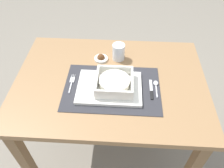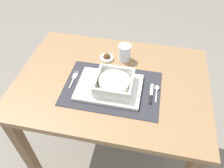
{
  "view_description": "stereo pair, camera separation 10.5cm",
  "coord_description": "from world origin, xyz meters",
  "px_view_note": "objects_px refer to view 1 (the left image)",
  "views": [
    {
      "loc": [
        0.06,
        -0.78,
        1.52
      ],
      "look_at": [
        0.01,
        -0.06,
        0.76
      ],
      "focal_mm": 35.77,
      "sensor_mm": 36.0,
      "label": 1
    },
    {
      "loc": [
        0.16,
        -0.77,
        1.52
      ],
      "look_at": [
        0.01,
        -0.06,
        0.76
      ],
      "focal_mm": 35.77,
      "sensor_mm": 36.0,
      "label": 2
    }
  ],
  "objects_px": {
    "porridge_bowl": "(114,83)",
    "drinking_glass": "(119,53)",
    "condiment_saucer": "(101,58)",
    "dining_table": "(110,95)",
    "fork": "(72,82)",
    "butter_knife": "(151,91)",
    "spoon": "(156,85)"
  },
  "relations": [
    {
      "from": "butter_knife",
      "to": "condiment_saucer",
      "type": "bearing_deg",
      "value": 141.6
    },
    {
      "from": "spoon",
      "to": "butter_knife",
      "type": "distance_m",
      "value": 0.05
    },
    {
      "from": "fork",
      "to": "spoon",
      "type": "bearing_deg",
      "value": -3.37
    },
    {
      "from": "dining_table",
      "to": "fork",
      "type": "distance_m",
      "value": 0.22
    },
    {
      "from": "fork",
      "to": "drinking_glass",
      "type": "distance_m",
      "value": 0.3
    },
    {
      "from": "spoon",
      "to": "condiment_saucer",
      "type": "xyz_separation_m",
      "value": [
        -0.28,
        0.18,
        0.0
      ]
    },
    {
      "from": "dining_table",
      "to": "condiment_saucer",
      "type": "distance_m",
      "value": 0.21
    },
    {
      "from": "porridge_bowl",
      "to": "condiment_saucer",
      "type": "distance_m",
      "value": 0.23
    },
    {
      "from": "fork",
      "to": "butter_knife",
      "type": "bearing_deg",
      "value": -9.03
    },
    {
      "from": "spoon",
      "to": "drinking_glass",
      "type": "distance_m",
      "value": 0.28
    },
    {
      "from": "porridge_bowl",
      "to": "drinking_glass",
      "type": "bearing_deg",
      "value": 87.42
    },
    {
      "from": "dining_table",
      "to": "condiment_saucer",
      "type": "xyz_separation_m",
      "value": [
        -0.06,
        0.15,
        0.12
      ]
    },
    {
      "from": "spoon",
      "to": "condiment_saucer",
      "type": "height_order",
      "value": "condiment_saucer"
    },
    {
      "from": "butter_knife",
      "to": "drinking_glass",
      "type": "distance_m",
      "value": 0.29
    },
    {
      "from": "butter_knife",
      "to": "condiment_saucer",
      "type": "relative_size",
      "value": 1.71
    },
    {
      "from": "dining_table",
      "to": "condiment_saucer",
      "type": "height_order",
      "value": "condiment_saucer"
    },
    {
      "from": "dining_table",
      "to": "porridge_bowl",
      "type": "xyz_separation_m",
      "value": [
        0.02,
        -0.06,
        0.15
      ]
    },
    {
      "from": "butter_knife",
      "to": "drinking_glass",
      "type": "xyz_separation_m",
      "value": [
        -0.17,
        0.24,
        0.03
      ]
    },
    {
      "from": "fork",
      "to": "drinking_glass",
      "type": "bearing_deg",
      "value": 38.23
    },
    {
      "from": "butter_knife",
      "to": "porridge_bowl",
      "type": "bearing_deg",
      "value": -179.82
    },
    {
      "from": "spoon",
      "to": "butter_knife",
      "type": "bearing_deg",
      "value": -119.25
    },
    {
      "from": "condiment_saucer",
      "to": "fork",
      "type": "bearing_deg",
      "value": -124.49
    },
    {
      "from": "butter_knife",
      "to": "dining_table",
      "type": "bearing_deg",
      "value": 163.72
    },
    {
      "from": "fork",
      "to": "drinking_glass",
      "type": "xyz_separation_m",
      "value": [
        0.22,
        0.2,
        0.04
      ]
    },
    {
      "from": "dining_table",
      "to": "butter_knife",
      "type": "relative_size",
      "value": 7.58
    },
    {
      "from": "fork",
      "to": "condiment_saucer",
      "type": "bearing_deg",
      "value": 51.67
    },
    {
      "from": "dining_table",
      "to": "porridge_bowl",
      "type": "height_order",
      "value": "porridge_bowl"
    },
    {
      "from": "condiment_saucer",
      "to": "dining_table",
      "type": "bearing_deg",
      "value": -68.6
    },
    {
      "from": "butter_knife",
      "to": "fork",
      "type": "bearing_deg",
      "value": 176.61
    },
    {
      "from": "porridge_bowl",
      "to": "drinking_glass",
      "type": "distance_m",
      "value": 0.23
    },
    {
      "from": "dining_table",
      "to": "condiment_saucer",
      "type": "relative_size",
      "value": 12.97
    },
    {
      "from": "drinking_glass",
      "to": "condiment_saucer",
      "type": "height_order",
      "value": "drinking_glass"
    }
  ]
}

